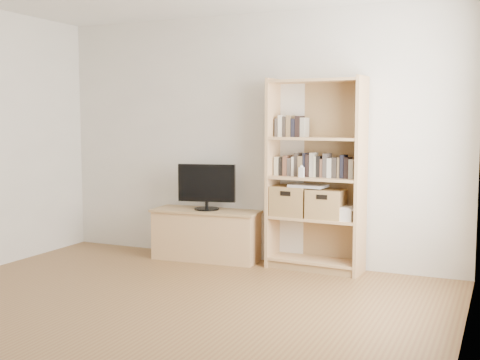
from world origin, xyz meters
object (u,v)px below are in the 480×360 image
Objects in this scene: baby_monitor at (301,172)px; basket_left at (291,201)px; basket_right at (326,204)px; tv_stand at (207,236)px; laptop at (308,186)px; television at (207,187)px; bookshelf at (315,175)px.

basket_left is at bearing 146.77° from baby_monitor.
basket_right is (0.23, 0.09, -0.31)m from baby_monitor.
baby_monitor is at bearing -34.09° from basket_left.
basket_right is at bearing 0.07° from basket_left.
baby_monitor reaches higher than tv_stand.
basket_left reaches higher than tv_stand.
basket_right is at bearing 5.15° from laptop.
basket_left is at bearing 177.50° from basket_right.
laptop is at bearing -10.31° from television.
tv_stand is at bearing -172.88° from basket_left.
tv_stand is 3.09× the size of basket_left.
baby_monitor is at bearing -111.50° from laptop.
tv_stand is at bearing -172.93° from laptop.
television reaches higher than laptop.
baby_monitor is (1.08, -0.06, 0.20)m from television.
basket_left is (-0.14, 0.11, -0.30)m from baby_monitor.
television is 1.31m from basket_right.
television is at bearing -4.50° from tv_stand.
bookshelf is at bearing 45.93° from baby_monitor.
baby_monitor is 0.17m from laptop.
basket_left is at bearing 178.41° from laptop.
baby_monitor reaches higher than basket_right.
baby_monitor is at bearing -7.58° from tv_stand.
laptop is at bearing -166.47° from bookshelf.
tv_stand is 1.81× the size of television.
tv_stand is at bearing -178.32° from baby_monitor.
television is 1.76× the size of laptop.
bookshelf is 5.42× the size of laptop.
basket_left is 0.37m from basket_right.
television is 1.71× the size of basket_left.
television is at bearing -172.88° from basket_left.
television is 6.33× the size of baby_monitor.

